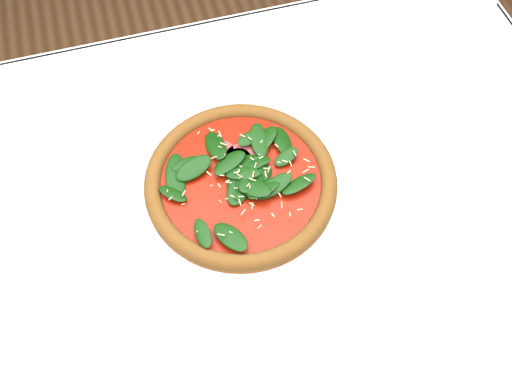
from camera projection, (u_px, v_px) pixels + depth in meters
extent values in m
plane|color=brown|center=(229.00, 371.00, 1.41)|extent=(6.00, 6.00, 0.00)
cube|color=white|center=(207.00, 244.00, 0.78)|extent=(1.20, 0.80, 0.04)
cylinder|color=#492F1D|center=(406.00, 130.00, 1.35)|extent=(0.06, 0.06, 0.71)
cube|color=white|center=(160.00, 78.00, 1.06)|extent=(1.20, 0.01, 0.22)
cylinder|color=silver|center=(241.00, 188.00, 0.80)|extent=(0.31, 0.31, 0.01)
torus|color=silver|center=(241.00, 186.00, 0.80)|extent=(0.31, 0.31, 0.01)
cylinder|color=#955324|center=(241.00, 184.00, 0.79)|extent=(0.32, 0.32, 0.01)
torus|color=#986023|center=(241.00, 181.00, 0.79)|extent=(0.32, 0.32, 0.02)
cylinder|color=#8E0F05|center=(241.00, 181.00, 0.79)|extent=(0.27, 0.27, 0.00)
cylinder|color=brown|center=(241.00, 180.00, 0.78)|extent=(0.24, 0.24, 0.00)
ellipsoid|color=black|center=(241.00, 176.00, 0.77)|extent=(0.26, 0.26, 0.02)
cylinder|color=beige|center=(241.00, 174.00, 0.77)|extent=(0.24, 0.24, 0.00)
cylinder|color=silver|center=(0.00, 197.00, 0.80)|extent=(0.08, 0.08, 0.00)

